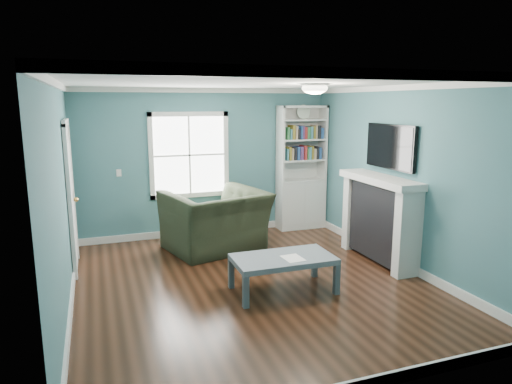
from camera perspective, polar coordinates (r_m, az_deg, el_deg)
name	(u,v)px	position (r m, az deg, el deg)	size (l,w,h in m)	color
floor	(253,283)	(6.17, -0.43, -11.33)	(5.00, 5.00, 0.00)	black
room_walls	(252,165)	(5.75, -0.46, 3.38)	(5.00, 5.00, 5.00)	#3B7177
trim	(252,192)	(5.81, -0.45, 0.01)	(4.50, 5.00, 2.60)	white
window	(189,155)	(8.08, -8.32, 4.58)	(1.40, 0.06, 1.50)	white
bookshelf	(301,180)	(8.63, 5.64, 1.52)	(0.90, 0.35, 2.31)	silver
fireplace	(380,220)	(7.06, 15.18, -3.38)	(0.44, 1.58, 1.30)	black
tv	(391,147)	(6.94, 16.46, 5.46)	(0.06, 1.10, 0.65)	black
door	(70,195)	(6.91, -22.18, -0.41)	(0.12, 0.98, 2.17)	silver
ceiling_fixture	(315,87)	(6.15, 7.36, 12.83)	(0.38, 0.38, 0.15)	white
light_switch	(119,173)	(7.96, -16.76, 2.31)	(0.08, 0.01, 0.12)	white
recliner	(215,211)	(7.34, -5.09, -2.38)	(1.48, 0.96, 1.29)	black
coffee_table	(283,261)	(5.81, 3.42, -8.61)	(1.27, 0.70, 0.46)	#454E53
paper_sheet	(293,258)	(5.73, 4.64, -8.25)	(0.23, 0.29, 0.00)	white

